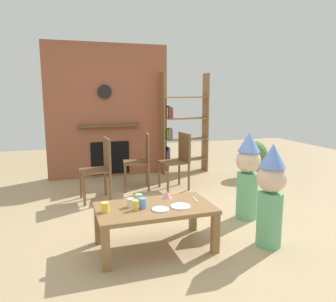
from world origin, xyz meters
The scene contains 19 objects.
ground_plane centered at (0.00, 0.00, 0.00)m, with size 12.00×12.00×0.00m, color tan.
brick_fireplace_feature centered at (-0.27, 2.60, 1.19)m, with size 2.20×0.28×2.40m.
bookshelf centered at (1.09, 2.40, 0.89)m, with size 0.90×0.28×1.90m.
coffee_table centered at (-0.29, -0.50, 0.37)m, with size 1.14×0.65×0.43m.
paper_cup_near_left centered at (-0.41, -0.51, 0.48)m, with size 0.07×0.07×0.10m, color #669EE0.
paper_cup_near_right centered at (-0.77, -0.50, 0.48)m, with size 0.08×0.08×0.09m, color #F2CC4C.
paper_cup_center centered at (-0.52, -0.44, 0.48)m, with size 0.07×0.07×0.09m, color silver.
paper_cup_far_left centered at (-0.41, -0.34, 0.48)m, with size 0.07×0.07×0.09m, color #8CD18C.
paper_cup_far_right centered at (-0.49, -0.54, 0.48)m, with size 0.06×0.06×0.10m, color #F2CC4C.
paper_plate_front centered at (-0.05, -0.59, 0.44)m, with size 0.20×0.20×0.01m, color white.
paper_plate_rear centered at (-0.26, -0.61, 0.44)m, with size 0.17×0.17×0.01m, color white.
birthday_cake_slice centered at (-0.09, -0.29, 0.47)m, with size 0.10×0.10×0.07m, color pink.
table_fork centered at (0.17, -0.44, 0.44)m, with size 0.15×0.02×0.01m, color silver.
child_with_cone_hat centered at (0.82, -0.82, 0.55)m, with size 0.29×0.29×1.05m.
child_in_pink centered at (1.01, -0.09, 0.57)m, with size 0.30×0.30×1.07m.
dining_chair_left centered at (-0.60, 1.19, 0.51)m, with size 0.42×0.42×0.90m.
dining_chair_middle centered at (0.09, 1.54, 0.51)m, with size 0.46×0.46×0.90m.
dining_chair_right centered at (0.67, 1.38, 0.51)m, with size 0.43×0.43×0.90m.
potted_plant_tall centered at (2.22, 1.62, 0.38)m, with size 0.47×0.47×0.67m.
Camera 1 is at (-1.14, -3.45, 1.53)m, focal length 35.06 mm.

